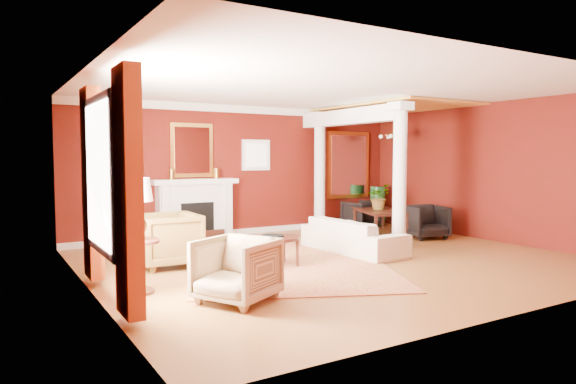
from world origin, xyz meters
TOP-DOWN VIEW (x-y plane):
  - ground at (0.00, 0.00)m, footprint 8.00×8.00m
  - room_shell at (0.00, 0.00)m, footprint 8.04×7.04m
  - fireplace at (-1.30, 3.32)m, footprint 1.85×0.42m
  - overmantel_mirror at (-1.30, 3.45)m, footprint 0.95×0.07m
  - flank_window_left at (-2.85, 3.46)m, footprint 0.70×0.07m
  - flank_window_right at (0.25, 3.46)m, footprint 0.70×0.07m
  - left_window at (-3.89, -0.60)m, footprint 0.21×2.55m
  - column_front at (1.70, 0.30)m, footprint 0.36×0.36m
  - column_back at (1.70, 3.00)m, footprint 0.36×0.36m
  - header_beam at (1.70, 1.90)m, footprint 0.30×3.20m
  - amber_ceiling at (2.85, 1.75)m, footprint 2.30×3.40m
  - dining_mirror at (2.90, 3.45)m, footprint 1.30×0.07m
  - chandelier at (2.90, 1.80)m, footprint 0.60×0.62m
  - crown_trim at (0.00, 3.46)m, footprint 8.00×0.08m
  - base_trim at (0.00, 3.46)m, footprint 8.00×0.08m
  - rug at (-0.88, 0.11)m, footprint 4.43×4.95m
  - sofa at (0.66, 0.40)m, footprint 0.74×2.16m
  - armchair_leopard at (-2.66, 0.97)m, footprint 0.90×0.96m
  - armchair_stripe at (-2.57, -1.42)m, footprint 1.10×1.12m
  - coffee_table at (-1.23, 0.06)m, footprint 0.95×0.95m
  - coffee_book at (-1.23, 0.05)m, footprint 0.14×0.07m
  - side_table at (-3.50, -0.40)m, footprint 0.60×0.60m
  - dining_table at (2.66, 1.91)m, footprint 1.05×1.66m
  - dining_chair_near at (3.04, 0.88)m, footprint 0.94×0.91m
  - dining_chair_far at (2.88, 2.92)m, footprint 0.81×0.77m
  - green_urn at (3.50, 3.00)m, footprint 0.42×0.42m
  - potted_plant at (2.62, 1.94)m, footprint 0.64×0.68m

SIDE VIEW (x-z plane):
  - ground at x=0.00m, z-range 0.00..0.00m
  - rug at x=-0.88m, z-range 0.00..0.02m
  - base_trim at x=0.00m, z-range 0.00..0.12m
  - dining_chair_far at x=2.88m, z-range 0.00..0.74m
  - dining_chair_near at x=3.04m, z-range 0.00..0.79m
  - green_urn at x=3.50m, z-range -0.11..0.91m
  - sofa at x=0.66m, z-range 0.00..0.83m
  - armchair_stripe at x=-2.57m, z-range 0.00..0.87m
  - coffee_table at x=-1.23m, z-range 0.20..0.68m
  - dining_table at x=2.66m, z-range 0.00..0.87m
  - armchair_leopard at x=-2.66m, z-range 0.00..0.96m
  - coffee_book at x=-1.23m, z-range 0.48..0.68m
  - fireplace at x=-1.30m, z-range 0.00..1.29m
  - side_table at x=-3.50m, z-range 0.26..1.76m
  - potted_plant at x=2.62m, z-range 0.87..1.33m
  - left_window at x=-3.89m, z-range 0.12..2.72m
  - column_front at x=1.70m, z-range 0.03..2.83m
  - column_back at x=1.70m, z-range 0.03..2.83m
  - dining_mirror at x=2.90m, z-range 0.70..2.40m
  - flank_window_left at x=-2.85m, z-range 1.45..2.15m
  - flank_window_right at x=0.25m, z-range 1.45..2.15m
  - overmantel_mirror at x=-1.30m, z-range 1.33..2.47m
  - room_shell at x=0.00m, z-range 0.56..3.48m
  - chandelier at x=2.90m, z-range 1.87..2.62m
  - header_beam at x=1.70m, z-range 2.46..2.78m
  - crown_trim at x=0.00m, z-range 2.74..2.90m
  - amber_ceiling at x=2.85m, z-range 2.85..2.89m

